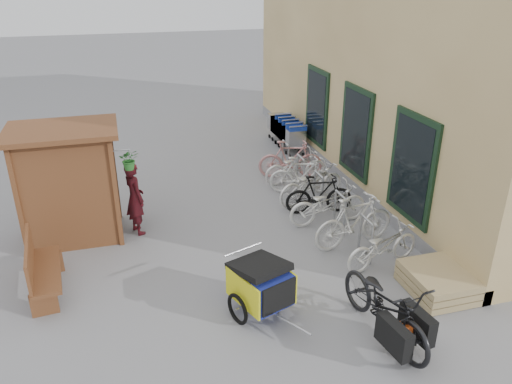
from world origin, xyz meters
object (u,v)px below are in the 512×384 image
object	(u,v)px
cargo_bike	(386,306)
bike_4	(311,183)
kiosk	(63,169)
child_trailer	(261,283)
bike_7	(291,159)
pallet_stack	(438,282)
bench	(40,268)
person_kiosk	(135,198)
bike_6	(296,167)
bike_2	(328,204)
bike_1	(354,221)
bike_3	(319,194)
bike_0	(383,246)
shopping_carts	(286,129)
bike_5	(302,175)

from	to	relation	value
cargo_bike	bike_4	distance (m)	4.92
kiosk	child_trailer	bearing A→B (deg)	-48.49
bike_4	bike_7	size ratio (longest dim) A/B	1.08
kiosk	pallet_stack	world-z (taller)	kiosk
bench	person_kiosk	world-z (taller)	person_kiosk
pallet_stack	bike_6	size ratio (longest dim) A/B	0.70
person_kiosk	bike_2	world-z (taller)	person_kiosk
kiosk	bike_6	xyz separation A→B (m)	(5.57, 1.48, -1.10)
bike_1	bike_7	distance (m)	3.85
bike_3	bike_6	distance (m)	1.85
bench	bike_0	size ratio (longest dim) A/B	1.00
bench	bike_3	distance (m)	6.10
shopping_carts	person_kiosk	world-z (taller)	person_kiosk
child_trailer	bike_3	size ratio (longest dim) A/B	1.10
pallet_stack	bike_1	bearing A→B (deg)	110.39
bike_7	shopping_carts	bearing A→B (deg)	-2.34
bike_4	bike_1	bearing A→B (deg)	164.65
pallet_stack	shopping_carts	world-z (taller)	shopping_carts
bike_0	bike_2	size ratio (longest dim) A/B	0.92
kiosk	bike_5	size ratio (longest dim) A/B	1.54
bike_2	child_trailer	bearing A→B (deg)	137.58
bike_6	bike_0	bearing A→B (deg)	179.21
pallet_stack	bike_0	distance (m)	1.19
bench	bike_2	bearing A→B (deg)	4.69
bench	bike_4	xyz separation A→B (m)	(5.92, 2.24, -0.03)
bike_3	bike_5	world-z (taller)	bike_5
bike_1	bike_5	bearing A→B (deg)	-6.92
pallet_stack	bike_0	size ratio (longest dim) A/B	0.72
kiosk	bike_0	distance (m)	6.51
shopping_carts	bike_3	world-z (taller)	shopping_carts
bench	child_trailer	world-z (taller)	bench
bike_0	bike_5	world-z (taller)	bike_5
child_trailer	pallet_stack	bearing A→B (deg)	-26.53
person_kiosk	bike_4	bearing A→B (deg)	-106.32
bike_2	bike_4	distance (m)	1.15
bike_1	bench	bearing A→B (deg)	81.58
cargo_bike	shopping_carts	bearing A→B (deg)	73.08
bench	bike_4	size ratio (longest dim) A/B	0.88
child_trailer	bike_0	distance (m)	2.72
kiosk	bike_0	size ratio (longest dim) A/B	1.50
bike_5	bike_6	xyz separation A→B (m)	(0.09, 0.67, -0.04)
pallet_stack	bench	distance (m)	6.95
pallet_stack	bike_4	world-z (taller)	bike_4
pallet_stack	bike_2	bearing A→B (deg)	105.57
bike_2	bike_0	bearing A→B (deg)	-171.92
bench	bike_5	bearing A→B (deg)	19.69
bench	bike_5	world-z (taller)	bench
kiosk	bike_0	bearing A→B (deg)	-26.15
shopping_carts	bike_0	size ratio (longest dim) A/B	1.36
person_kiosk	bike_2	bearing A→B (deg)	-122.16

